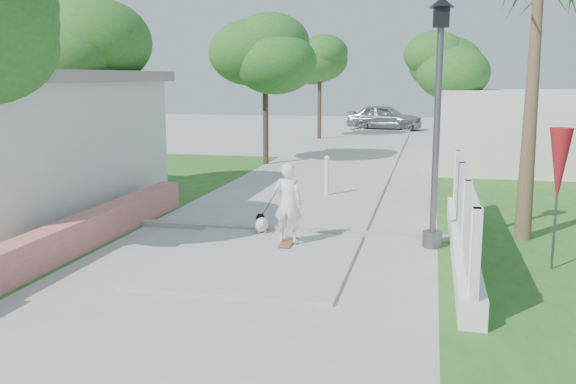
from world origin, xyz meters
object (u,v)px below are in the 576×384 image
(skateboarder, at_px, (278,204))
(patio_umbrella, at_px, (559,167))
(street_lamp, at_px, (437,115))
(dog, at_px, (261,224))
(bollard, at_px, (327,175))
(parked_car, at_px, (385,117))

(skateboarder, bearing_deg, patio_umbrella, 175.43)
(street_lamp, xyz_separation_m, skateboarder, (-2.84, -0.27, -1.69))
(patio_umbrella, relative_size, dog, 4.03)
(patio_umbrella, bearing_deg, street_lamp, 152.24)
(street_lamp, distance_m, bollard, 5.56)
(street_lamp, relative_size, parked_car, 1.01)
(street_lamp, xyz_separation_m, patio_umbrella, (1.90, -1.00, -0.74))
(street_lamp, bearing_deg, patio_umbrella, -27.76)
(street_lamp, bearing_deg, bollard, 120.96)
(street_lamp, distance_m, skateboarder, 3.32)
(patio_umbrella, height_order, dog, patio_umbrella)
(patio_umbrella, relative_size, skateboarder, 1.47)
(street_lamp, bearing_deg, dog, 175.81)
(skateboarder, height_order, parked_car, skateboarder)
(patio_umbrella, distance_m, parked_car, 28.12)
(bollard, distance_m, patio_umbrella, 7.25)
(dog, bearing_deg, patio_umbrella, -33.99)
(street_lamp, height_order, parked_car, street_lamp)
(dog, bearing_deg, parked_car, 68.41)
(bollard, height_order, dog, bollard)
(street_lamp, distance_m, patio_umbrella, 2.27)
(bollard, relative_size, parked_car, 0.25)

